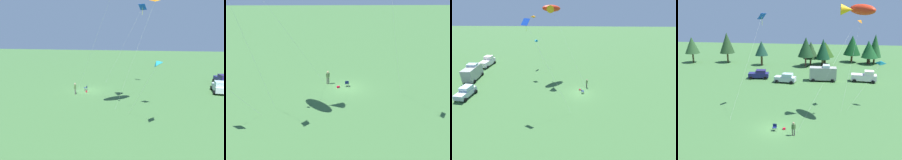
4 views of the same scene
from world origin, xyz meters
TOP-DOWN VIEW (x-y plane):
  - ground_plane at (0.00, 0.00)m, footprint 160.00×160.00m
  - person_kite_flyer at (2.46, -1.42)m, footprint 0.51×0.42m
  - folding_chair at (0.01, -0.35)m, footprint 0.48×0.48m
  - backpack_on_grass at (1.12, 0.00)m, footprint 0.38×0.33m
  - car_navy_hatch at (-7.87, 23.37)m, footprint 4.37×2.59m
  - car_silver_compact at (-1.80, 20.96)m, footprint 4.39×2.64m
  - kite_delta_teal at (14.03, 10.17)m, footprint 5.38×3.34m
  - kite_diamond_blue at (-3.41, 8.28)m, footprint 3.83×7.42m

SIDE VIEW (x-z plane):
  - ground_plane at x=0.00m, z-range 0.00..0.00m
  - backpack_on_grass at x=1.12m, z-range 0.00..0.22m
  - folding_chair at x=0.01m, z-range 0.08..0.90m
  - car_navy_hatch at x=-7.87m, z-range 0.00..1.89m
  - car_silver_compact at x=-1.80m, z-range 0.00..1.89m
  - person_kite_flyer at x=2.46m, z-range 0.15..1.89m
  - kite_delta_teal at x=14.03m, z-range 3.18..10.28m
  - kite_diamond_blue at x=-3.41m, z-range 6.11..19.94m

